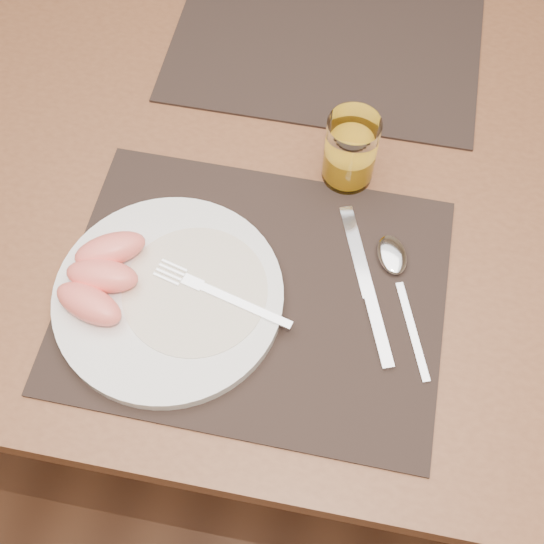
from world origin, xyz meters
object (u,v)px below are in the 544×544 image
(fork, at_px, (211,291))
(knife, at_px, (369,297))
(table, at_px, (285,186))
(plate, at_px, (169,296))
(placemat_near, at_px, (254,293))
(spoon, at_px, (395,265))
(juice_glass, at_px, (350,153))
(placemat_far, at_px, (327,36))

(fork, distance_m, knife, 0.19)
(table, bearing_deg, plate, -110.76)
(placemat_near, bearing_deg, spoon, 22.11)
(placemat_near, distance_m, juice_glass, 0.22)
(placemat_near, bearing_deg, fork, -161.28)
(table, distance_m, spoon, 0.24)
(plate, xyz_separation_m, spoon, (0.26, 0.09, -0.00))
(placemat_near, height_order, juice_glass, juice_glass)
(table, bearing_deg, knife, -55.64)
(fork, xyz_separation_m, juice_glass, (0.13, 0.21, 0.03))
(placemat_near, bearing_deg, plate, -163.62)
(placemat_near, bearing_deg, table, 90.50)
(placemat_far, distance_m, plate, 0.48)
(plate, distance_m, knife, 0.24)
(knife, distance_m, juice_glass, 0.19)
(fork, distance_m, juice_glass, 0.25)
(plate, relative_size, fork, 1.56)
(knife, height_order, spoon, spoon)
(fork, bearing_deg, juice_glass, 57.81)
(placemat_far, relative_size, spoon, 2.41)
(table, relative_size, placemat_near, 3.11)
(placemat_near, height_order, plate, plate)
(placemat_near, relative_size, placemat_far, 1.00)
(placemat_near, relative_size, knife, 2.13)
(table, bearing_deg, juice_glass, -17.53)
(placemat_far, xyz_separation_m, plate, (-0.12, -0.47, 0.01))
(fork, xyz_separation_m, spoon, (0.21, 0.08, -0.01))
(fork, relative_size, spoon, 0.93)
(placemat_far, distance_m, juice_glass, 0.26)
(placemat_far, bearing_deg, table, -95.83)
(table, height_order, juice_glass, juice_glass)
(placemat_far, height_order, knife, knife)
(table, relative_size, spoon, 7.49)
(plate, height_order, knife, plate)
(table, relative_size, knife, 6.63)
(placemat_near, xyz_separation_m, fork, (-0.05, -0.02, 0.02))
(placemat_far, bearing_deg, spoon, -69.53)
(placemat_far, bearing_deg, plate, -103.98)
(table, bearing_deg, placemat_near, -89.50)
(table, relative_size, fork, 8.09)
(plate, bearing_deg, fork, 14.06)
(placemat_far, bearing_deg, placemat_near, -92.67)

